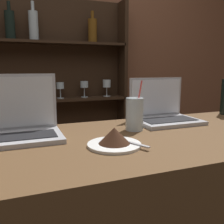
{
  "coord_description": "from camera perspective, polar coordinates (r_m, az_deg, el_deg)",
  "views": [
    {
      "loc": [
        -0.28,
        -0.53,
        1.25
      ],
      "look_at": [
        0.06,
        0.37,
        1.08
      ],
      "focal_mm": 40.0,
      "sensor_mm": 36.0,
      "label": 1
    }
  ],
  "objects": [
    {
      "name": "back_wall",
      "position": [
        2.18,
        -13.96,
        12.52
      ],
      "size": [
        7.0,
        0.06,
        2.7
      ],
      "color": "brown",
      "rests_on": "ground_plane"
    },
    {
      "name": "laptop_near",
      "position": [
        1.04,
        -20.73,
        -2.51
      ],
      "size": [
        0.32,
        0.22,
        0.25
      ],
      "color": "#ADADB2",
      "rests_on": "bar_counter"
    },
    {
      "name": "laptop_far",
      "position": [
        1.29,
        11.63,
        -0.09
      ],
      "size": [
        0.31,
        0.23,
        0.22
      ],
      "color": "#ADADB2",
      "rests_on": "bar_counter"
    },
    {
      "name": "water_glass",
      "position": [
        1.09,
        5.18,
        -0.46
      ],
      "size": [
        0.08,
        0.08,
        0.22
      ],
      "color": "silver",
      "rests_on": "bar_counter"
    },
    {
      "name": "back_shelf",
      "position": [
        2.12,
        -14.62,
        1.84
      ],
      "size": [
        1.33,
        0.18,
        1.8
      ],
      "color": "#332114",
      "rests_on": "ground_plane"
    },
    {
      "name": "cake_plate",
      "position": [
        0.87,
        0.56,
        -6.12
      ],
      "size": [
        0.19,
        0.19,
        0.07
      ],
      "color": "white",
      "rests_on": "bar_counter"
    }
  ]
}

